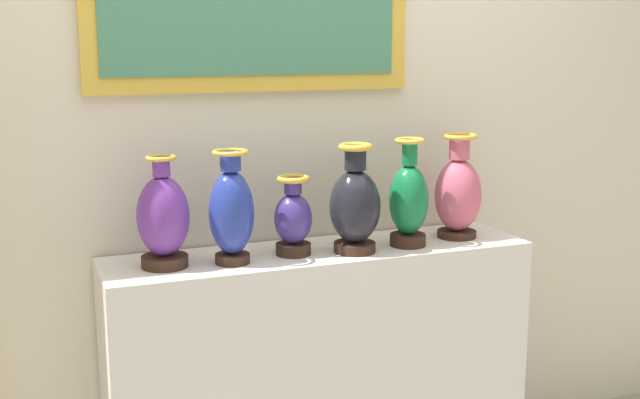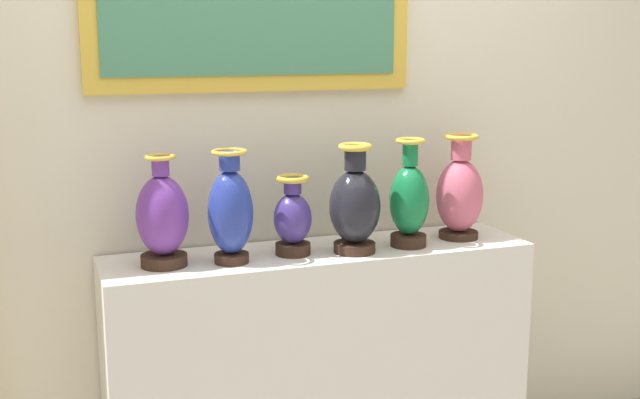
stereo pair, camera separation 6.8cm
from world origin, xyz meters
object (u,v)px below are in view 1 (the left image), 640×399
vase_indigo (293,219)px  vase_onyx (355,206)px  vase_cobalt (232,212)px  vase_emerald (409,201)px  vase_rose (458,193)px  vase_violet (163,219)px

vase_indigo → vase_onyx: (0.22, -0.05, 0.04)m
vase_cobalt → vase_emerald: 0.68m
vase_indigo → vase_emerald: vase_emerald is taller
vase_cobalt → vase_indigo: (0.23, 0.03, -0.05)m
vase_cobalt → vase_rose: vase_rose is taller
vase_cobalt → vase_emerald: bearing=-0.2°
vase_rose → vase_cobalt: bearing=-177.3°
vase_onyx → vase_emerald: 0.22m
vase_indigo → vase_emerald: (0.45, -0.03, 0.04)m
vase_violet → vase_emerald: vase_emerald is taller
vase_cobalt → vase_indigo: 0.24m
vase_onyx → vase_indigo: bearing=167.9°
vase_violet → vase_indigo: bearing=-1.0°
vase_violet → vase_indigo: vase_violet is taller
vase_onyx → vase_emerald: size_ratio=0.98×
vase_emerald → vase_rose: size_ratio=1.00×
vase_onyx → vase_emerald: (0.22, 0.01, -0.00)m
vase_emerald → vase_rose: 0.24m
vase_cobalt → vase_emerald: size_ratio=0.98×
vase_violet → vase_rose: 1.15m
vase_violet → vase_indigo: (0.46, -0.01, -0.04)m
vase_emerald → vase_rose: bearing=10.9°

